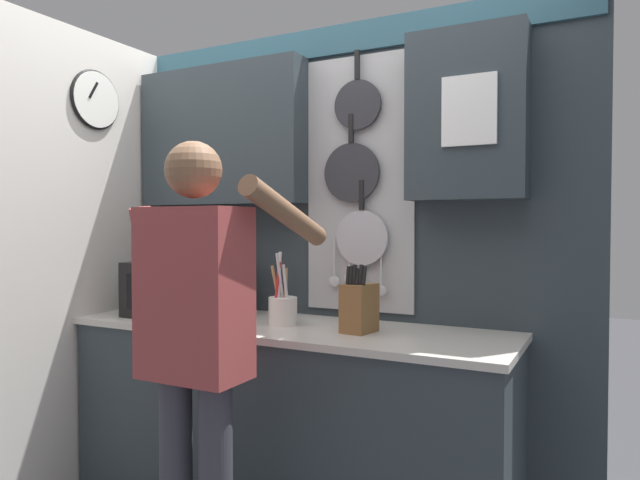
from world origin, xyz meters
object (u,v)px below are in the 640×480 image
(utensil_crock, at_px, (283,308))
(knife_block, at_px, (359,307))
(microwave, at_px, (186,289))
(person, at_px, (197,329))

(utensil_crock, bearing_deg, knife_block, 0.01)
(microwave, xyz_separation_m, knife_block, (0.93, 0.00, -0.03))
(microwave, xyz_separation_m, person, (0.55, -0.59, -0.06))
(utensil_crock, height_order, person, person)
(person, bearing_deg, utensil_crock, 89.68)
(person, bearing_deg, knife_block, 57.45)
(microwave, height_order, person, person)
(utensil_crock, distance_m, person, 0.59)
(microwave, bearing_deg, knife_block, 0.02)
(knife_block, bearing_deg, utensil_crock, -179.99)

